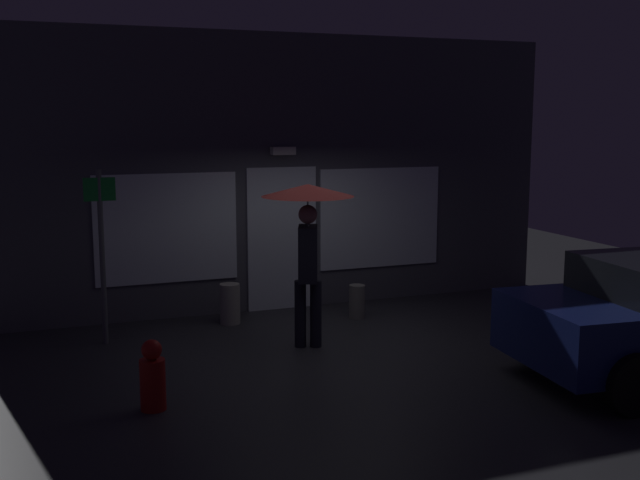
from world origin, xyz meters
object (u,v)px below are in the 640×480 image
at_px(street_sign_post, 102,246).
at_px(sidewalk_bollard, 230,304).
at_px(sidewalk_bollard_2, 357,301).
at_px(fire_hydrant, 153,378).
at_px(person_with_umbrella, 308,220).

xyz_separation_m(street_sign_post, sidewalk_bollard, (1.78, 0.39, -1.01)).
distance_m(sidewalk_bollard_2, fire_hydrant, 4.29).
height_order(person_with_umbrella, fire_hydrant, person_with_umbrella).
xyz_separation_m(sidewalk_bollard_2, fire_hydrant, (-3.41, -2.60, 0.09)).
distance_m(street_sign_post, sidewalk_bollard_2, 3.77).
xyz_separation_m(person_with_umbrella, fire_hydrant, (-2.23, -1.49, -1.33)).
bearing_deg(person_with_umbrella, sidewalk_bollard_2, -25.70).
bearing_deg(sidewalk_bollard, street_sign_post, -167.66).
height_order(person_with_umbrella, sidewalk_bollard, person_with_umbrella).
relative_size(sidewalk_bollard, sidewalk_bollard_2, 1.18).
height_order(sidewalk_bollard, fire_hydrant, fire_hydrant).
distance_m(person_with_umbrella, fire_hydrant, 2.99).
bearing_deg(sidewalk_bollard, sidewalk_bollard_2, -11.08).
bearing_deg(fire_hydrant, person_with_umbrella, 33.76).
bearing_deg(fire_hydrant, street_sign_post, 94.75).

